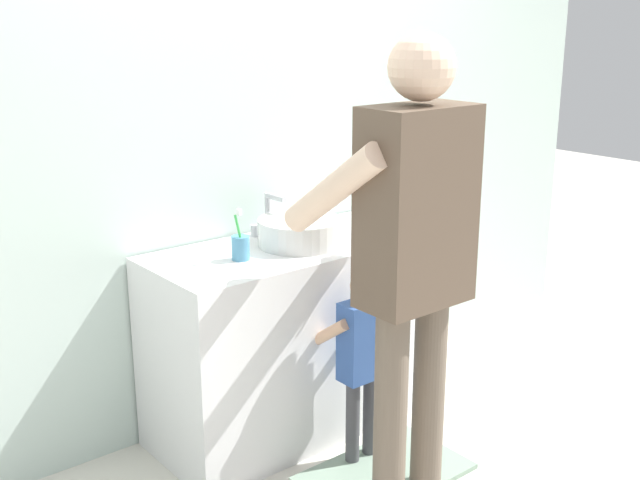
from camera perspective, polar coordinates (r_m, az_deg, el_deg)
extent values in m
plane|color=silver|center=(3.40, 1.66, -14.81)|extent=(14.00, 14.00, 0.00)
cube|color=silver|center=(3.43, -5.05, 9.44)|extent=(4.40, 0.08, 2.70)
cube|color=white|center=(3.42, -1.60, -6.88)|extent=(1.28, 0.54, 0.82)
cylinder|color=silver|center=(3.25, -1.45, 0.58)|extent=(0.35, 0.35, 0.11)
cylinder|color=#B1B1AD|center=(3.25, -1.45, 0.68)|extent=(0.29, 0.29, 0.09)
cylinder|color=#B7BABF|center=(3.41, -3.76, 1.93)|extent=(0.03, 0.03, 0.18)
cylinder|color=#B7BABF|center=(3.35, -3.19, 3.06)|extent=(0.02, 0.12, 0.02)
cylinder|color=#B7BABF|center=(3.39, -4.70, 0.68)|extent=(0.04, 0.04, 0.05)
cylinder|color=#B7BABF|center=(3.47, -2.80, 1.07)|extent=(0.04, 0.04, 0.05)
cylinder|color=#4C8EB2|center=(3.07, -5.74, -0.57)|extent=(0.07, 0.07, 0.09)
cylinder|color=green|center=(3.04, -5.79, 0.29)|extent=(0.04, 0.03, 0.17)
cube|color=white|center=(3.02, -5.84, 2.02)|extent=(0.01, 0.02, 0.02)
cube|color=gray|center=(3.24, 4.68, -16.38)|extent=(0.64, 0.40, 0.02)
cylinder|color=#47474C|center=(3.21, 2.37, -13.05)|extent=(0.06, 0.06, 0.37)
cylinder|color=#47474C|center=(3.26, 3.60, -12.54)|extent=(0.06, 0.06, 0.37)
cube|color=#33569E|center=(3.08, 3.08, -7.21)|extent=(0.18, 0.10, 0.32)
sphere|color=#D8A884|center=(3.00, 3.15, -3.34)|extent=(0.10, 0.10, 0.10)
cylinder|color=#D8A884|center=(3.07, 0.63, -6.74)|extent=(0.04, 0.22, 0.17)
cylinder|color=#D8A884|center=(3.19, 3.42, -5.83)|extent=(0.04, 0.22, 0.17)
cylinder|color=#6B5B4C|center=(2.86, 5.10, -12.26)|extent=(0.12, 0.12, 0.78)
cylinder|color=#6B5B4C|center=(2.99, 7.83, -11.06)|extent=(0.12, 0.12, 0.78)
cube|color=brown|center=(2.66, 6.99, 2.36)|extent=(0.39, 0.22, 0.68)
sphere|color=beige|center=(2.59, 7.35, 12.26)|extent=(0.22, 0.22, 0.22)
cylinder|color=beige|center=(2.63, 1.00, 3.64)|extent=(0.09, 0.47, 0.37)
cylinder|color=beige|center=(2.92, 7.44, 4.77)|extent=(0.09, 0.47, 0.37)
cylinder|color=yellow|center=(3.08, 4.92, 2.06)|extent=(0.01, 0.14, 0.03)
cube|color=white|center=(3.13, 3.98, 2.53)|extent=(0.01, 0.02, 0.02)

